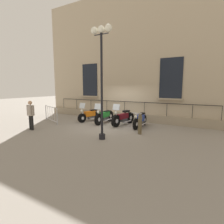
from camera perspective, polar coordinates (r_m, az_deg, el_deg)
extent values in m
plane|color=gray|center=(11.04, -0.13, -4.14)|extent=(60.00, 60.00, 0.00)
cube|color=tan|center=(12.92, 5.04, 17.17)|extent=(0.60, 13.87, 8.77)
cube|color=gray|center=(12.59, 4.08, -1.41)|extent=(0.20, 13.87, 0.53)
cube|color=black|center=(11.49, 18.39, 10.27)|extent=(0.06, 1.35, 2.43)
cube|color=tan|center=(11.43, 18.02, 3.95)|extent=(0.24, 1.55, 0.10)
cube|color=black|center=(14.07, -7.13, 10.15)|extent=(0.06, 1.35, 2.43)
cube|color=tan|center=(14.02, -7.23, 4.99)|extent=(0.24, 1.55, 0.10)
cube|color=black|center=(12.42, 4.04, 3.38)|extent=(0.03, 11.65, 0.03)
cylinder|color=black|center=(15.88, -15.24, 2.71)|extent=(0.02, 0.02, 0.79)
cylinder|color=black|center=(14.89, -11.28, 2.49)|extent=(0.02, 0.02, 0.79)
cylinder|color=black|center=(13.97, -6.78, 2.23)|extent=(0.02, 0.02, 0.79)
cylinder|color=black|center=(13.16, -1.69, 1.92)|extent=(0.02, 0.02, 0.79)
cylinder|color=black|center=(12.46, 4.03, 1.56)|extent=(0.02, 0.02, 0.79)
cylinder|color=black|center=(11.90, 10.34, 1.14)|extent=(0.02, 0.02, 0.79)
cylinder|color=black|center=(11.50, 17.18, 0.66)|extent=(0.02, 0.02, 0.79)
cylinder|color=black|center=(11.27, 24.41, 0.15)|extent=(0.02, 0.02, 0.79)
cylinder|color=black|center=(11.23, 31.80, -0.37)|extent=(0.02, 0.02, 0.79)
cylinder|color=black|center=(11.84, -9.62, -1.94)|extent=(0.62, 0.28, 0.60)
cylinder|color=silver|center=(11.84, -9.62, -1.94)|extent=(0.24, 0.22, 0.21)
cylinder|color=black|center=(12.80, -4.53, -1.10)|extent=(0.62, 0.28, 0.60)
cylinder|color=silver|center=(12.80, -4.53, -1.10)|extent=(0.24, 0.22, 0.21)
cube|color=orange|center=(12.24, -7.16, -0.52)|extent=(0.86, 0.43, 0.36)
cube|color=#4C4C51|center=(12.35, -6.80, -1.61)|extent=(0.53, 0.31, 0.21)
cube|color=black|center=(12.44, -6.01, 0.54)|extent=(0.50, 0.33, 0.10)
cylinder|color=silver|center=(11.82, -9.47, -0.30)|extent=(0.17, 0.09, 0.68)
cylinder|color=silver|center=(11.81, -9.32, 1.34)|extent=(0.16, 0.60, 0.04)
sphere|color=white|center=(11.76, -9.75, 0.41)|extent=(0.16, 0.16, 0.16)
cylinder|color=silver|center=(12.36, -5.78, -2.08)|extent=(0.74, 0.23, 0.08)
cube|color=silver|center=(11.75, -9.56, 2.04)|extent=(0.22, 0.51, 0.36)
cylinder|color=black|center=(10.91, -4.42, -2.39)|extent=(0.72, 0.15, 0.72)
cylinder|color=silver|center=(10.91, -4.42, -2.39)|extent=(0.26, 0.15, 0.25)
cylinder|color=black|center=(12.18, -0.66, -1.26)|extent=(0.72, 0.15, 0.72)
cylinder|color=silver|center=(12.18, -0.66, -1.26)|extent=(0.26, 0.15, 0.25)
cube|color=#1E842D|center=(11.46, -2.57, -0.82)|extent=(1.01, 0.34, 0.33)
cube|color=#4C4C51|center=(11.59, -2.31, -1.94)|extent=(0.61, 0.26, 0.25)
cube|color=black|center=(11.78, -1.59, 0.19)|extent=(0.57, 0.29, 0.10)
cylinder|color=silver|center=(10.90, -4.29, -0.69)|extent=(0.16, 0.07, 0.65)
cylinder|color=silver|center=(10.90, -4.17, 1.01)|extent=(0.06, 0.66, 0.04)
sphere|color=white|center=(10.82, -4.50, -0.01)|extent=(0.16, 0.16, 0.16)
cylinder|color=silver|center=(11.70, -1.11, -2.46)|extent=(0.90, 0.11, 0.08)
cube|color=silver|center=(10.83, -4.35, 1.76)|extent=(0.14, 0.55, 0.36)
cylinder|color=black|center=(10.42, 1.24, -2.90)|extent=(0.73, 0.27, 0.71)
cylinder|color=silver|center=(10.42, 1.24, -2.90)|extent=(0.27, 0.21, 0.25)
cylinder|color=black|center=(11.62, 5.76, -1.78)|extent=(0.73, 0.27, 0.71)
cylinder|color=silver|center=(11.62, 5.76, -1.78)|extent=(0.27, 0.21, 0.25)
cube|color=maroon|center=(10.93, 3.48, -1.34)|extent=(0.92, 0.40, 0.31)
cube|color=#4C4C51|center=(11.05, 3.77, -2.46)|extent=(0.56, 0.29, 0.25)
cube|color=black|center=(11.19, 4.57, 0.26)|extent=(0.53, 0.31, 0.10)
cylinder|color=silver|center=(10.40, 1.41, -1.06)|extent=(0.17, 0.08, 0.67)
cylinder|color=silver|center=(10.39, 1.59, 0.78)|extent=(0.13, 0.57, 0.04)
sphere|color=white|center=(10.32, 1.18, -0.28)|extent=(0.16, 0.16, 0.16)
cylinder|color=silver|center=(11.14, 4.89, -3.04)|extent=(0.80, 0.20, 0.08)
cube|color=silver|center=(10.32, 1.39, 1.57)|extent=(0.19, 0.48, 0.36)
cylinder|color=black|center=(9.86, 7.64, -3.86)|extent=(0.63, 0.14, 0.62)
cylinder|color=silver|center=(9.86, 7.64, -3.86)|extent=(0.22, 0.15, 0.22)
cylinder|color=black|center=(11.14, 10.23, -2.53)|extent=(0.63, 0.14, 0.62)
cylinder|color=silver|center=(11.14, 10.23, -2.53)|extent=(0.22, 0.15, 0.22)
cube|color=#1E389E|center=(10.41, 8.95, -1.94)|extent=(0.88, 0.29, 0.39)
cube|color=#4C4C51|center=(10.55, 9.10, -3.27)|extent=(0.53, 0.23, 0.22)
cube|color=black|center=(10.71, 9.63, -0.57)|extent=(0.50, 0.25, 0.10)
cylinder|color=silver|center=(9.85, 7.78, -2.12)|extent=(0.16, 0.06, 0.60)
cylinder|color=silver|center=(9.85, 7.92, -0.37)|extent=(0.05, 0.60, 0.04)
sphere|color=white|center=(9.76, 7.64, -1.51)|extent=(0.16, 0.16, 0.16)
cylinder|color=silver|center=(10.68, 10.16, -3.76)|extent=(0.79, 0.10, 0.08)
cylinder|color=black|center=(8.10, -3.20, -7.85)|extent=(0.28, 0.28, 0.24)
cylinder|color=black|center=(7.79, -3.33, 8.00)|extent=(0.10, 0.10, 4.66)
sphere|color=white|center=(8.14, -3.48, 24.99)|extent=(0.30, 0.30, 0.30)
cylinder|color=black|center=(8.18, -4.58, 23.47)|extent=(0.04, 0.35, 0.04)
sphere|color=white|center=(8.33, -5.69, 24.57)|extent=(0.30, 0.30, 0.30)
cylinder|color=black|center=(7.99, -2.32, 23.85)|extent=(0.04, 0.35, 0.04)
sphere|color=white|center=(7.96, -1.15, 25.39)|extent=(0.30, 0.30, 0.30)
cylinder|color=#B7B7BF|center=(13.47, -20.44, -0.16)|extent=(0.05, 0.05, 1.05)
cylinder|color=#B7B7BF|center=(11.50, -17.23, -1.36)|extent=(0.05, 0.05, 1.05)
cylinder|color=#B7B7BF|center=(12.41, -19.07, 1.55)|extent=(0.83, 1.97, 0.04)
cylinder|color=#B7B7BF|center=(12.54, -18.88, -2.41)|extent=(0.83, 1.97, 0.04)
cylinder|color=#B7B7BF|center=(13.06, -19.89, -0.05)|extent=(0.02, 0.02, 0.87)
cylinder|color=#B7B7BF|center=(12.66, -19.29, -0.26)|extent=(0.02, 0.02, 0.87)
cylinder|color=#B7B7BF|center=(12.27, -18.65, -0.49)|extent=(0.02, 0.02, 0.87)
cylinder|color=#B7B7BF|center=(11.88, -17.97, -0.73)|extent=(0.02, 0.02, 0.87)
cylinder|color=brown|center=(8.94, 8.96, -4.22)|extent=(0.19, 0.19, 0.90)
sphere|color=brown|center=(8.85, 9.03, -1.12)|extent=(0.17, 0.17, 0.17)
cylinder|color=black|center=(10.74, -24.72, -3.09)|extent=(0.14, 0.14, 0.79)
cylinder|color=black|center=(10.61, -24.25, -3.20)|extent=(0.14, 0.14, 0.79)
cube|color=gray|center=(10.57, -24.70, 0.46)|extent=(0.24, 0.37, 0.56)
sphere|color=tan|center=(10.53, -24.83, 2.71)|extent=(0.21, 0.21, 0.21)
cylinder|color=gray|center=(10.75, -25.34, 0.69)|extent=(0.09, 0.09, 0.53)
cylinder|color=gray|center=(10.38, -24.05, 0.53)|extent=(0.09, 0.09, 0.53)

